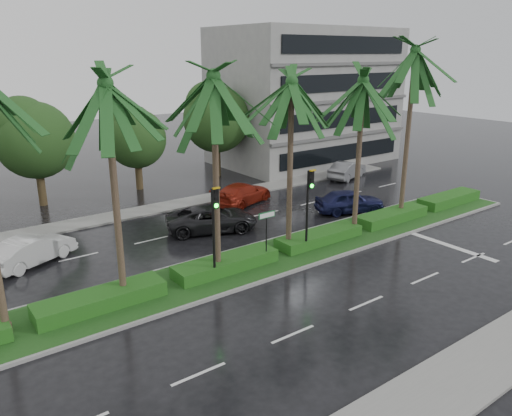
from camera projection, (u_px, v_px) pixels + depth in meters
ground at (288, 264)px, 24.48m from camera, size 120.00×120.00×0.00m
near_sidewalk at (485, 362)px, 16.65m from camera, size 40.00×2.40×0.12m
far_sidewalk at (174, 205)px, 33.66m from camera, size 40.00×2.00×0.12m
median at (276, 256)px, 25.22m from camera, size 36.00×4.00×0.15m
hedge at (276, 249)px, 25.11m from camera, size 35.20×1.40×0.60m
lane_markings at (338, 252)px, 25.87m from camera, size 34.00×13.06×0.01m
palm_row at (256, 87)px, 22.02m from camera, size 26.30×4.20×10.70m
signal_median_left at (215, 220)px, 21.54m from camera, size 0.34×0.42×4.36m
signal_median_right at (309, 199)px, 24.66m from camera, size 0.34×0.42×4.36m
street_sign at (267, 224)px, 23.64m from camera, size 0.95×0.09×2.60m
bg_trees at (146, 128)px, 37.06m from camera, size 32.60×5.40×7.80m
building at (305, 97)px, 46.14m from camera, size 16.00×10.00×12.00m
car_white at (32, 250)px, 24.31m from camera, size 3.17×4.55×1.42m
car_darkgrey at (212, 219)px, 28.80m from camera, size 4.14×5.77×1.46m
car_red at (242, 194)px, 33.94m from camera, size 3.62×5.41×1.46m
car_blue at (349, 201)px, 32.15m from camera, size 3.36×4.77×1.51m
car_grey at (347, 170)px, 40.84m from camera, size 2.82×4.59×1.43m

